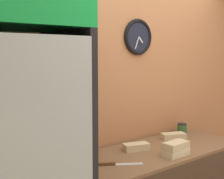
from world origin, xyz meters
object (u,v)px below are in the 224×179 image
sandwich_flat_left (136,147)px  chefs_knife (114,164)px  sandwich_stack_bottom (176,152)px  sandwich_stack_middle (176,145)px  beverage_cooler (9,150)px  sandwich_flat_right (173,136)px  condiment_jar (182,128)px

sandwich_flat_left → chefs_knife: sandwich_flat_left is taller
sandwich_stack_bottom → sandwich_stack_middle: sandwich_stack_middle is taller
beverage_cooler → sandwich_flat_left: size_ratio=8.37×
beverage_cooler → sandwich_flat_left: 1.15m
beverage_cooler → sandwich_stack_bottom: size_ratio=9.17×
sandwich_stack_bottom → sandwich_flat_left: size_ratio=0.91×
chefs_knife → sandwich_flat_left: bearing=23.6°
beverage_cooler → sandwich_flat_right: 1.68m
beverage_cooler → sandwich_flat_right: beverage_cooler is taller
sandwich_stack_middle → sandwich_flat_right: 0.52m
beverage_cooler → sandwich_flat_right: bearing=3.7°
condiment_jar → chefs_knife: bearing=-165.9°
sandwich_stack_bottom → sandwich_stack_middle: 0.06m
sandwich_flat_right → condiment_jar: bearing=18.7°
sandwich_stack_bottom → sandwich_flat_right: 0.52m
sandwich_stack_middle → sandwich_flat_left: bearing=116.3°
sandwich_flat_right → chefs_knife: sandwich_flat_right is taller
beverage_cooler → sandwich_flat_right: (1.67, 0.11, -0.21)m
sandwich_stack_bottom → chefs_knife: sandwich_stack_bottom is taller
sandwich_stack_bottom → chefs_knife: (-0.53, 0.15, -0.02)m
sandwich_stack_bottom → condiment_jar: bearing=35.4°
sandwich_stack_bottom → sandwich_flat_left: 0.35m
sandwich_stack_middle → beverage_cooler: bearing=169.2°
sandwich_flat_right → condiment_jar: size_ratio=2.38×
sandwich_stack_bottom → sandwich_flat_right: bearing=43.0°
condiment_jar → sandwich_flat_left: bearing=-171.0°
sandwich_stack_middle → chefs_knife: (-0.53, 0.15, -0.08)m
sandwich_stack_bottom → condiment_jar: size_ratio=2.04×
beverage_cooler → sandwich_stack_middle: bearing=-10.8°
beverage_cooler → sandwich_stack_bottom: beverage_cooler is taller
sandwich_flat_left → chefs_knife: size_ratio=0.80×
beverage_cooler → condiment_jar: 1.91m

